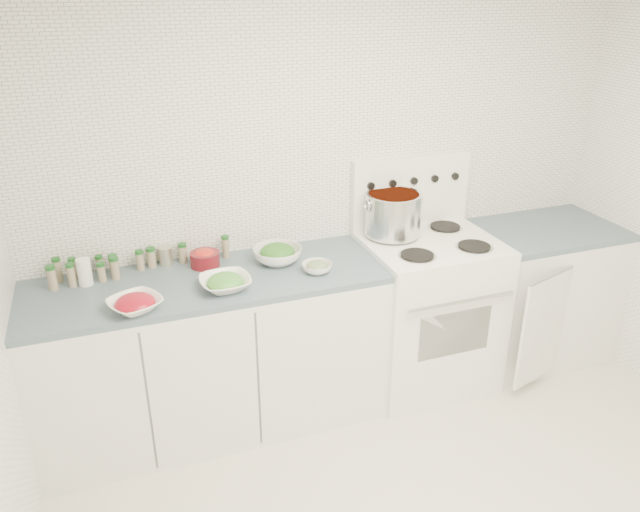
% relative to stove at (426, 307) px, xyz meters
% --- Properties ---
extents(room_walls, '(3.54, 3.04, 2.52)m').
position_rel_stove_xyz_m(room_walls, '(-0.48, -1.19, 1.06)').
color(room_walls, white).
rests_on(room_walls, ground).
extents(counter_left, '(1.85, 0.62, 0.90)m').
position_rel_stove_xyz_m(counter_left, '(-1.30, 0.00, -0.05)').
color(counter_left, white).
rests_on(counter_left, ground).
extents(stove, '(0.76, 0.70, 1.36)m').
position_rel_stove_xyz_m(stove, '(0.00, 0.00, 0.00)').
color(stove, white).
rests_on(stove, ground).
extents(counter_right, '(0.89, 0.75, 0.90)m').
position_rel_stove_xyz_m(counter_right, '(0.82, 0.00, -0.05)').
color(counter_right, white).
rests_on(counter_right, ground).
extents(stock_pot, '(0.34, 0.32, 0.25)m').
position_rel_stove_xyz_m(stock_pot, '(-0.18, 0.14, 0.58)').
color(stock_pot, silver).
rests_on(stock_pot, stove).
extents(bowl_tomato, '(0.31, 0.31, 0.08)m').
position_rel_stove_xyz_m(bowl_tomato, '(-1.68, -0.21, 0.44)').
color(bowl_tomato, white).
rests_on(bowl_tomato, counter_left).
extents(bowl_snowpea, '(0.26, 0.26, 0.08)m').
position_rel_stove_xyz_m(bowl_snowpea, '(-1.23, -0.13, 0.44)').
color(bowl_snowpea, white).
rests_on(bowl_snowpea, counter_left).
extents(bowl_broccoli, '(0.35, 0.35, 0.11)m').
position_rel_stove_xyz_m(bowl_broccoli, '(-0.90, 0.09, 0.45)').
color(bowl_broccoli, white).
rests_on(bowl_broccoli, counter_left).
extents(bowl_zucchini, '(0.16, 0.16, 0.06)m').
position_rel_stove_xyz_m(bowl_zucchini, '(-0.74, -0.11, 0.43)').
color(bowl_zucchini, white).
rests_on(bowl_zucchini, counter_left).
extents(bowl_pepper, '(0.16, 0.16, 0.10)m').
position_rel_stove_xyz_m(bowl_pepper, '(-1.28, 0.17, 0.45)').
color(bowl_pepper, '#5F1017').
rests_on(bowl_pepper, counter_left).
extents(salt_canister, '(0.09, 0.09, 0.14)m').
position_rel_stove_xyz_m(salt_canister, '(-1.89, 0.15, 0.47)').
color(salt_canister, white).
rests_on(salt_canister, counter_left).
extents(tin_can, '(0.09, 0.09, 0.10)m').
position_rel_stove_xyz_m(tin_can, '(-1.47, 0.26, 0.45)').
color(tin_can, '#ADA792').
rests_on(tin_can, counter_left).
extents(spice_cluster, '(0.94, 0.16, 0.13)m').
position_rel_stove_xyz_m(spice_cluster, '(-1.73, 0.22, 0.46)').
color(spice_cluster, gray).
rests_on(spice_cluster, counter_left).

